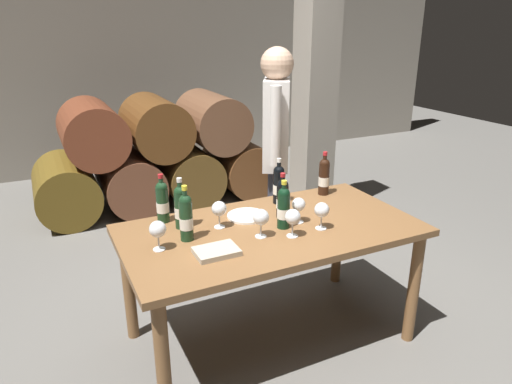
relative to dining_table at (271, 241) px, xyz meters
name	(u,v)px	position (x,y,z in m)	size (l,w,h in m)	color
ground_plane	(270,337)	(0.00, 0.00, -0.67)	(14.00, 14.00, 0.00)	#66635E
cellar_back_wall	(120,60)	(0.00, 4.20, 0.73)	(10.00, 0.24, 2.80)	gray
barrel_stack	(157,155)	(0.00, 2.60, -0.13)	(2.49, 0.90, 1.15)	brown
stone_pillar	(315,86)	(1.30, 1.60, 0.63)	(0.32, 0.32, 2.60)	gray
dining_table	(271,241)	(0.00, 0.00, 0.00)	(1.70, 0.90, 0.76)	brown
wine_bottle_0	(282,198)	(0.13, 0.11, 0.21)	(0.07, 0.07, 0.28)	black
wine_bottle_1	(181,206)	(-0.46, 0.22, 0.22)	(0.07, 0.07, 0.30)	#19381E
wine_bottle_2	(186,217)	(-0.49, 0.06, 0.22)	(0.07, 0.07, 0.31)	#19381E
wine_bottle_3	(324,176)	(0.57, 0.33, 0.22)	(0.07, 0.07, 0.30)	black
wine_bottle_4	(162,201)	(-0.53, 0.35, 0.22)	(0.07, 0.07, 0.29)	#19381E
wine_bottle_5	(284,207)	(0.06, -0.03, 0.22)	(0.07, 0.07, 0.28)	black
wine_bottle_6	(279,184)	(0.22, 0.32, 0.22)	(0.07, 0.07, 0.30)	black
wine_glass_0	(261,218)	(-0.11, -0.09, 0.21)	(0.09, 0.09, 0.16)	white
wine_glass_1	(322,211)	(0.25, -0.14, 0.20)	(0.09, 0.09, 0.16)	white
wine_glass_2	(219,209)	(-0.27, 0.13, 0.20)	(0.09, 0.09, 0.16)	white
wine_glass_3	(299,205)	(0.18, -0.01, 0.20)	(0.08, 0.08, 0.15)	white
wine_glass_4	(293,218)	(0.05, -0.16, 0.20)	(0.09, 0.09, 0.16)	white
wine_glass_5	(158,230)	(-0.65, 0.01, 0.20)	(0.09, 0.09, 0.16)	white
tasting_notebook	(216,251)	(-0.40, -0.17, 0.11)	(0.22, 0.16, 0.03)	#B2A893
serving_plate	(247,216)	(-0.06, 0.20, 0.10)	(0.24, 0.24, 0.01)	white
sommelier_presenting	(276,142)	(0.43, 0.75, 0.37)	(0.32, 0.44, 1.72)	#383842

